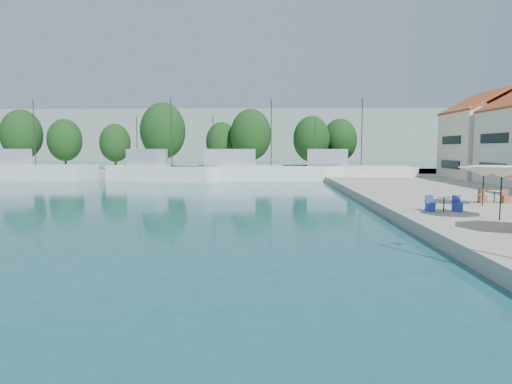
{
  "coord_description": "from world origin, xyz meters",
  "views": [
    {
      "loc": [
        -0.61,
        -0.5,
        3.9
      ],
      "look_at": [
        -1.35,
        26.0,
        1.35
      ],
      "focal_mm": 32.0,
      "sensor_mm": 36.0,
      "label": 1
    }
  ],
  "objects_px": {
    "trawler_02": "(159,172)",
    "umbrella_white": "(502,172)",
    "umbrella_cream": "(484,172)",
    "trawler_01": "(20,171)",
    "trawler_03": "(250,172)",
    "trawler_04": "(344,172)"
  },
  "relations": [
    {
      "from": "umbrella_cream",
      "to": "trawler_01",
      "type": "bearing_deg",
      "value": 145.27
    },
    {
      "from": "trawler_02",
      "to": "umbrella_white",
      "type": "height_order",
      "value": "trawler_02"
    },
    {
      "from": "trawler_03",
      "to": "trawler_04",
      "type": "relative_size",
      "value": 1.25
    },
    {
      "from": "umbrella_white",
      "to": "trawler_04",
      "type": "bearing_deg",
      "value": 92.44
    },
    {
      "from": "trawler_04",
      "to": "trawler_03",
      "type": "bearing_deg",
      "value": -168.48
    },
    {
      "from": "trawler_02",
      "to": "trawler_03",
      "type": "distance_m",
      "value": 10.91
    },
    {
      "from": "trawler_02",
      "to": "trawler_04",
      "type": "relative_size",
      "value": 0.86
    },
    {
      "from": "trawler_01",
      "to": "trawler_04",
      "type": "bearing_deg",
      "value": 7.57
    },
    {
      "from": "umbrella_white",
      "to": "trawler_01",
      "type": "bearing_deg",
      "value": 139.72
    },
    {
      "from": "trawler_03",
      "to": "trawler_01",
      "type": "bearing_deg",
      "value": 172.84
    },
    {
      "from": "trawler_01",
      "to": "umbrella_cream",
      "type": "height_order",
      "value": "trawler_01"
    },
    {
      "from": "umbrella_cream",
      "to": "trawler_02",
      "type": "bearing_deg",
      "value": 132.45
    },
    {
      "from": "trawler_03",
      "to": "umbrella_cream",
      "type": "bearing_deg",
      "value": -67.24
    },
    {
      "from": "trawler_02",
      "to": "trawler_04",
      "type": "height_order",
      "value": "same"
    },
    {
      "from": "trawler_01",
      "to": "trawler_02",
      "type": "xyz_separation_m",
      "value": [
        18.39,
        -2.59,
        0.0
      ]
    },
    {
      "from": "trawler_03",
      "to": "umbrella_white",
      "type": "distance_m",
      "value": 36.47
    },
    {
      "from": "trawler_03",
      "to": "trawler_04",
      "type": "height_order",
      "value": "same"
    },
    {
      "from": "trawler_01",
      "to": "trawler_02",
      "type": "height_order",
      "value": "same"
    },
    {
      "from": "trawler_04",
      "to": "umbrella_white",
      "type": "xyz_separation_m",
      "value": [
        1.47,
        -34.51,
        1.76
      ]
    },
    {
      "from": "trawler_03",
      "to": "trawler_04",
      "type": "bearing_deg",
      "value": -1.89
    },
    {
      "from": "trawler_01",
      "to": "trawler_02",
      "type": "relative_size",
      "value": 1.33
    },
    {
      "from": "trawler_01",
      "to": "trawler_02",
      "type": "distance_m",
      "value": 18.57
    }
  ]
}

